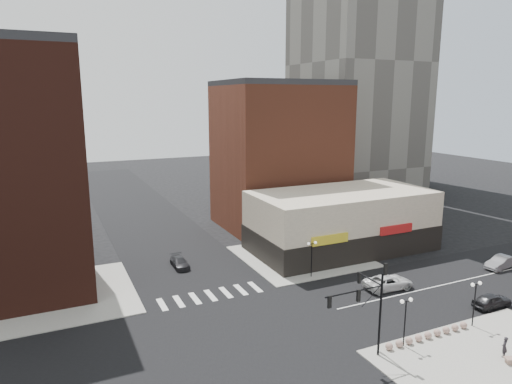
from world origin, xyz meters
TOP-DOWN VIEW (x-y plane):
  - ground at (0.00, 0.00)m, footprint 240.00×240.00m
  - road_ew at (0.00, 0.00)m, footprint 200.00×14.00m
  - road_ns at (0.00, 0.00)m, footprint 14.00×200.00m
  - sidewalk_nw at (-14.50, 14.50)m, footprint 15.00×15.00m
  - sidewalk_ne at (14.50, 14.50)m, footprint 15.00×15.00m
  - sidewalk_se at (16.00, -14.00)m, footprint 18.00×14.00m
  - building_ne_midrise at (19.00, 29.50)m, footprint 18.00×15.00m
  - tower_far at (60.00, 56.00)m, footprint 18.00×18.00m
  - building_ne_row at (21.00, 15.00)m, footprint 24.20×12.20m
  - traffic_signal at (7.24, -7.83)m, footprint 5.59×3.09m
  - street_lamp_se_a at (11.00, -8.00)m, footprint 1.22×0.32m
  - street_lamp_se_b at (19.00, -8.00)m, footprint 1.22×0.32m
  - street_lamp_ne at (12.00, 8.00)m, footprint 1.22×0.32m
  - bollard_row at (13.70, -8.00)m, footprint 9.01×0.61m
  - white_suv at (17.83, 1.78)m, footprint 5.61×2.85m
  - dark_sedan_east at (24.04, -6.00)m, footprint 4.19×1.74m
  - silver_sedan at (34.32, 0.81)m, footprint 4.77×2.18m
  - dark_sedan_north at (-0.78, 17.52)m, footprint 1.73×4.21m
  - pedestrian at (17.02, -12.61)m, footprint 0.73×0.63m

SIDE VIEW (x-z plane):
  - ground at x=0.00m, z-range 0.00..0.00m
  - road_ew at x=0.00m, z-range 0.00..0.02m
  - road_ns at x=0.00m, z-range 0.00..0.02m
  - sidewalk_nw at x=-14.50m, z-range 0.00..0.12m
  - sidewalk_ne at x=14.50m, z-range 0.00..0.12m
  - sidewalk_se at x=16.00m, z-range 0.00..0.12m
  - bollard_row at x=13.70m, z-range 0.12..0.73m
  - dark_sedan_north at x=-0.78m, z-range 0.00..1.22m
  - dark_sedan_east at x=24.04m, z-range 0.00..1.42m
  - silver_sedan at x=34.32m, z-range 0.00..1.52m
  - white_suv at x=17.83m, z-range 0.00..1.52m
  - pedestrian at x=17.02m, z-range 0.12..1.81m
  - street_lamp_se_a at x=11.00m, z-range 1.21..5.37m
  - street_lamp_se_b at x=19.00m, z-range 1.21..5.37m
  - street_lamp_ne at x=12.00m, z-range 1.21..5.37m
  - building_ne_row at x=21.00m, z-range -0.70..7.30m
  - traffic_signal at x=7.24m, z-range 1.07..8.85m
  - building_ne_midrise at x=19.00m, z-range 0.00..22.00m
  - tower_far at x=60.00m, z-range 0.00..82.00m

